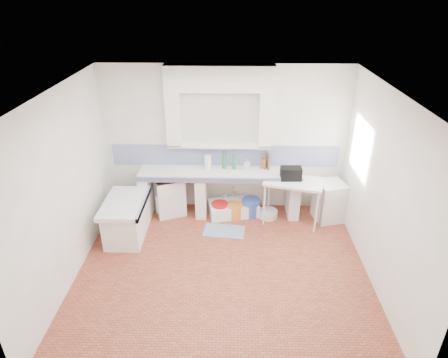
{
  "coord_description": "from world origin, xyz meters",
  "views": [
    {
      "loc": [
        0.14,
        -4.72,
        4.04
      ],
      "look_at": [
        0.0,
        1.0,
        1.1
      ],
      "focal_mm": 30.92,
      "sensor_mm": 36.0,
      "label": 1
    }
  ],
  "objects_px": {
    "sink": "(233,209)",
    "fridge": "(329,201)",
    "stove": "(169,195)",
    "side_table": "(292,201)"
  },
  "relations": [
    {
      "from": "sink",
      "to": "side_table",
      "type": "height_order",
      "value": "side_table"
    },
    {
      "from": "stove",
      "to": "fridge",
      "type": "bearing_deg",
      "value": -24.91
    },
    {
      "from": "sink",
      "to": "stove",
      "type": "bearing_deg",
      "value": 166.68
    },
    {
      "from": "sink",
      "to": "side_table",
      "type": "distance_m",
      "value": 1.15
    },
    {
      "from": "sink",
      "to": "side_table",
      "type": "bearing_deg",
      "value": -23.97
    },
    {
      "from": "sink",
      "to": "fridge",
      "type": "height_order",
      "value": "fridge"
    },
    {
      "from": "sink",
      "to": "fridge",
      "type": "relative_size",
      "value": 1.23
    },
    {
      "from": "fridge",
      "to": "sink",
      "type": "bearing_deg",
      "value": 161.73
    },
    {
      "from": "stove",
      "to": "sink",
      "type": "relative_size",
      "value": 0.81
    },
    {
      "from": "stove",
      "to": "sink",
      "type": "distance_m",
      "value": 1.26
    }
  ]
}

